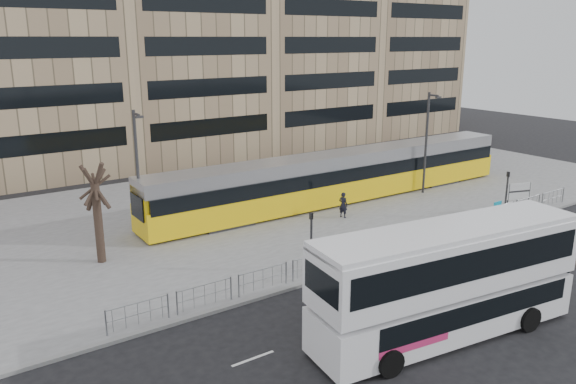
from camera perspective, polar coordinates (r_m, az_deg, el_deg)
ground at (r=30.11m, az=8.91°, el=-7.27°), size 120.00×120.00×0.00m
plaza at (r=39.07m, az=-3.26°, el=-1.64°), size 64.00×24.00×0.15m
kerb at (r=30.12m, az=8.85°, el=-7.11°), size 64.00×0.25×0.17m
building_row at (r=58.11m, az=-14.17°, el=16.35°), size 70.40×18.40×31.20m
pedestrian_barrier at (r=31.42m, az=11.01°, el=-4.48°), size 32.07×0.07×1.10m
road_markings at (r=28.35m, az=16.03°, el=-9.20°), size 62.00×0.12×0.01m
double_decker_bus at (r=22.97m, az=15.89°, el=-8.41°), size 11.69×4.14×4.58m
tram at (r=40.36m, az=5.47°, el=1.59°), size 30.00×3.36×3.53m
station_sign at (r=40.25m, az=22.42°, el=-0.06°), size 1.73×0.65×2.08m
ad_panel at (r=37.91m, az=20.47°, el=-1.76°), size 0.74×0.07×1.39m
pedestrian at (r=36.72m, az=5.63°, el=-1.31°), size 0.60×0.72×1.70m
traffic_light_west at (r=27.83m, az=2.38°, el=-4.33°), size 0.20×0.23×3.10m
traffic_light_east at (r=38.79m, az=21.35°, el=0.32°), size 0.22×0.24×3.10m
lamp_post_west at (r=33.33m, az=-15.00°, el=2.29°), size 0.45×1.04×7.47m
lamp_post_east at (r=42.92m, az=13.94°, el=5.28°), size 0.45×1.04×7.56m
bare_tree at (r=29.75m, az=-19.25°, el=3.11°), size 4.16×4.16×7.39m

